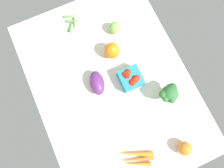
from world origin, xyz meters
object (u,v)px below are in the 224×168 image
at_px(heirloom_tomato_orange, 185,148).
at_px(broccoli_head, 169,93).
at_px(okra_pile, 73,22).
at_px(carrot_bunch, 136,158).
at_px(eggplant, 97,83).
at_px(berry_basket, 131,78).
at_px(heirloom_tomato_green, 115,28).
at_px(bell_pepper_orange, 112,51).

bearing_deg(heirloom_tomato_orange, broccoli_head, 170.43).
height_order(heirloom_tomato_orange, okra_pile, heirloom_tomato_orange).
relative_size(heirloom_tomato_orange, carrot_bunch, 0.38).
height_order(eggplant, heirloom_tomato_orange, eggplant).
distance_m(berry_basket, broccoli_head, 0.20).
height_order(heirloom_tomato_green, bell_pepper_orange, bell_pepper_orange).
xyz_separation_m(heirloom_tomato_orange, okra_pile, (-0.82, -0.23, -0.02)).
relative_size(berry_basket, okra_pile, 0.95).
bearing_deg(okra_pile, heirloom_tomato_green, 53.51).
bearing_deg(heirloom_tomato_green, carrot_bunch, -16.28).
distance_m(heirloom_tomato_green, heirloom_tomato_orange, 0.68).
xyz_separation_m(broccoli_head, eggplant, (-0.19, -0.28, -0.04)).
distance_m(okra_pile, carrot_bunch, 0.76).
relative_size(heirloom_tomato_green, eggplant, 0.52).
xyz_separation_m(bell_pepper_orange, okra_pile, (-0.25, -0.12, -0.04)).
height_order(heirloom_tomato_green, eggplant, eggplant).
distance_m(heirloom_tomato_green, broccoli_head, 0.44).
distance_m(broccoli_head, carrot_bunch, 0.34).
distance_m(eggplant, heirloom_tomato_orange, 0.51).
relative_size(broccoli_head, heirloom_tomato_orange, 1.72).
height_order(okra_pile, carrot_bunch, carrot_bunch).
xyz_separation_m(berry_basket, eggplant, (-0.05, -0.16, -0.00)).
bearing_deg(berry_basket, eggplant, -106.69).
bearing_deg(berry_basket, broccoli_head, 40.51).
relative_size(broccoli_head, eggplant, 0.92).
xyz_separation_m(berry_basket, broccoli_head, (0.15, 0.13, 0.03)).
xyz_separation_m(eggplant, okra_pile, (-0.37, 0.02, -0.03)).
distance_m(heirloom_tomato_green, berry_basket, 0.28).
xyz_separation_m(broccoli_head, carrot_bunch, (0.20, -0.26, -0.06)).
bearing_deg(bell_pepper_orange, broccoli_head, 25.57).
bearing_deg(eggplant, broccoli_head, 66.49).
bearing_deg(broccoli_head, berry_basket, -139.49).
bearing_deg(berry_basket, heirloom_tomato_orange, 11.63).
relative_size(heirloom_tomato_green, heirloom_tomato_orange, 0.98).
distance_m(heirloom_tomato_orange, carrot_bunch, 0.23).
distance_m(berry_basket, bell_pepper_orange, 0.17).
bearing_deg(broccoli_head, eggplant, -124.34).
relative_size(heirloom_tomato_green, bell_pepper_orange, 0.71).
distance_m(heirloom_tomato_green, carrot_bunch, 0.65).
bearing_deg(okra_pile, berry_basket, 18.91).
distance_m(berry_basket, eggplant, 0.17).
xyz_separation_m(broccoli_head, bell_pepper_orange, (-0.31, -0.15, -0.02)).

